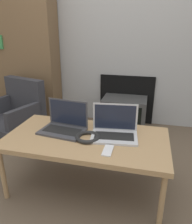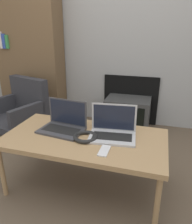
{
  "view_description": "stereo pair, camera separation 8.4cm",
  "coord_description": "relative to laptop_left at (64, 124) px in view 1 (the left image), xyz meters",
  "views": [
    {
      "loc": [
        0.42,
        -1.06,
        1.2
      ],
      "look_at": [
        0.0,
        0.63,
        0.54
      ],
      "focal_mm": 35.0,
      "sensor_mm": 36.0,
      "label": 1
    },
    {
      "loc": [
        0.5,
        -1.04,
        1.2
      ],
      "look_at": [
        0.0,
        0.63,
        0.54
      ],
      "focal_mm": 35.0,
      "sensor_mm": 36.0,
      "label": 2
    }
  ],
  "objects": [
    {
      "name": "ground_plane",
      "position": [
        0.2,
        -0.4,
        -0.5
      ],
      "size": [
        14.0,
        14.0,
        0.0
      ],
      "primitive_type": "plane",
      "color": "brown"
    },
    {
      "name": "wall_back",
      "position": [
        0.2,
        1.38,
        0.79
      ],
      "size": [
        7.0,
        0.08,
        2.6
      ],
      "color": "#999999",
      "rests_on": "ground_plane"
    },
    {
      "name": "table",
      "position": [
        0.2,
        -0.07,
        -0.09
      ],
      "size": [
        1.2,
        0.62,
        0.45
      ],
      "color": "#9E7A51",
      "rests_on": "ground_plane"
    },
    {
      "name": "laptop_left",
      "position": [
        0.0,
        0.0,
        0.0
      ],
      "size": [
        0.36,
        0.26,
        0.23
      ],
      "rotation": [
        0.0,
        0.0,
        -0.12
      ],
      "color": "#38383D",
      "rests_on": "table"
    },
    {
      "name": "laptop_right",
      "position": [
        0.4,
        -0.0,
        0.0
      ],
      "size": [
        0.36,
        0.27,
        0.23
      ],
      "rotation": [
        0.0,
        0.0,
        0.12
      ],
      "color": "#B2B2B7",
      "rests_on": "table"
    },
    {
      "name": "headphones",
      "position": [
        0.22,
        -0.1,
        -0.04
      ],
      "size": [
        0.18,
        0.18,
        0.03
      ],
      "color": "black",
      "rests_on": "table"
    },
    {
      "name": "phone",
      "position": [
        0.39,
        -0.23,
        -0.05
      ],
      "size": [
        0.06,
        0.14,
        0.01
      ],
      "color": "silver",
      "rests_on": "table"
    },
    {
      "name": "tv",
      "position": [
        0.34,
        1.13,
        -0.3
      ],
      "size": [
        0.54,
        0.39,
        0.39
      ],
      "color": "#383838",
      "rests_on": "ground_plane"
    },
    {
      "name": "armchair",
      "position": [
        -0.87,
        0.66,
        -0.19
      ],
      "size": [
        0.71,
        0.71,
        0.66
      ],
      "rotation": [
        0.0,
        0.0,
        -0.31
      ],
      "color": "#2D2D33",
      "rests_on": "ground_plane"
    },
    {
      "name": "bookshelf",
      "position": [
        -1.0,
        1.18,
        0.37
      ],
      "size": [
        0.86,
        0.32,
        1.75
      ],
      "color": "brown",
      "rests_on": "ground_plane"
    }
  ]
}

